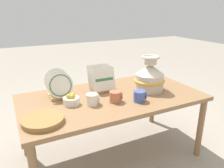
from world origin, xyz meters
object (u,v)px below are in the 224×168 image
(dish_rack_round_plates, at_px, (59,87))
(wicker_charger_stack, at_px, (43,120))
(mug_terracotta_glaze, at_px, (116,97))
(mug_cobalt_glaze, at_px, (140,96))
(fruit_bowl, at_px, (71,100))
(mug_cream_glaze, at_px, (93,99))
(dish_rack_square_plates, at_px, (101,81))
(ceramic_vase, at_px, (150,76))

(dish_rack_round_plates, relative_size, wicker_charger_stack, 0.83)
(dish_rack_round_plates, bearing_deg, mug_terracotta_glaze, -37.68)
(mug_cobalt_glaze, distance_m, fruit_bowl, 0.56)
(wicker_charger_stack, bearing_deg, mug_terracotta_glaze, 8.46)
(wicker_charger_stack, relative_size, fruit_bowl, 2.18)
(mug_cobalt_glaze, height_order, mug_terracotta_glaze, same)
(wicker_charger_stack, distance_m, mug_cream_glaze, 0.43)
(wicker_charger_stack, xyz_separation_m, fruit_bowl, (0.26, 0.20, 0.02))
(dish_rack_round_plates, distance_m, dish_rack_square_plates, 0.39)
(dish_rack_square_plates, height_order, mug_cobalt_glaze, dish_rack_square_plates)
(dish_rack_round_plates, xyz_separation_m, mug_terracotta_glaze, (0.39, -0.30, -0.05))
(wicker_charger_stack, distance_m, mug_cobalt_glaze, 0.78)
(mug_cream_glaze, xyz_separation_m, mug_terracotta_glaze, (0.19, -0.03, 0.00))
(mug_cream_glaze, relative_size, fruit_bowl, 0.79)
(mug_cobalt_glaze, xyz_separation_m, mug_terracotta_glaze, (-0.18, 0.08, 0.00))
(mug_cream_glaze, relative_size, mug_cobalt_glaze, 1.00)
(dish_rack_round_plates, xyz_separation_m, fruit_bowl, (0.05, -0.19, -0.06))
(dish_rack_round_plates, height_order, mug_cobalt_glaze, dish_rack_round_plates)
(ceramic_vase, relative_size, mug_cream_glaze, 3.19)
(dish_rack_square_plates, bearing_deg, mug_terracotta_glaze, -90.53)
(wicker_charger_stack, distance_m, fruit_bowl, 0.33)
(dish_rack_round_plates, distance_m, mug_terracotta_glaze, 0.49)
(mug_cobalt_glaze, bearing_deg, ceramic_vase, 38.75)
(ceramic_vase, bearing_deg, fruit_bowl, 178.81)
(dish_rack_round_plates, distance_m, wicker_charger_stack, 0.45)
(mug_cream_glaze, distance_m, fruit_bowl, 0.17)
(ceramic_vase, bearing_deg, mug_cobalt_glaze, -141.25)
(wicker_charger_stack, relative_size, mug_cobalt_glaze, 2.75)
(dish_rack_round_plates, distance_m, mug_cobalt_glaze, 0.69)
(dish_rack_square_plates, xyz_separation_m, mug_cream_glaze, (-0.19, -0.27, -0.04))
(mug_cream_glaze, height_order, mug_terracotta_glaze, same)
(dish_rack_square_plates, relative_size, fruit_bowl, 1.74)
(mug_cream_glaze, bearing_deg, ceramic_vase, 6.17)
(mug_terracotta_glaze, bearing_deg, ceramic_vase, 13.51)
(mug_terracotta_glaze, bearing_deg, wicker_charger_stack, -171.54)
(dish_rack_square_plates, relative_size, mug_cobalt_glaze, 2.20)
(dish_rack_square_plates, bearing_deg, mug_cream_glaze, -125.56)
(wicker_charger_stack, xyz_separation_m, mug_cream_glaze, (0.41, 0.12, 0.03))
(dish_rack_round_plates, bearing_deg, fruit_bowl, -75.92)
(ceramic_vase, distance_m, mug_cream_glaze, 0.60)
(dish_rack_round_plates, distance_m, mug_cream_glaze, 0.34)
(wicker_charger_stack, bearing_deg, dish_rack_square_plates, 33.01)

